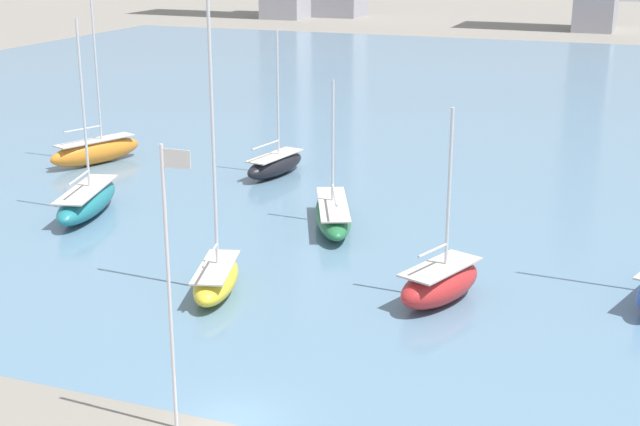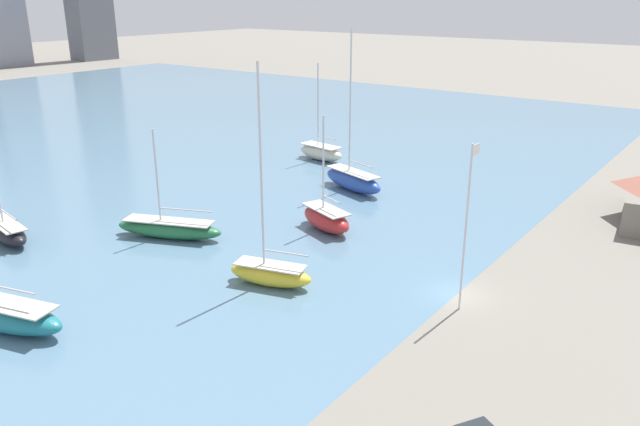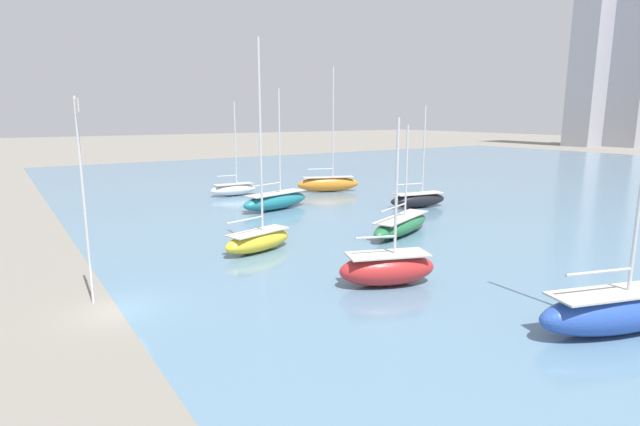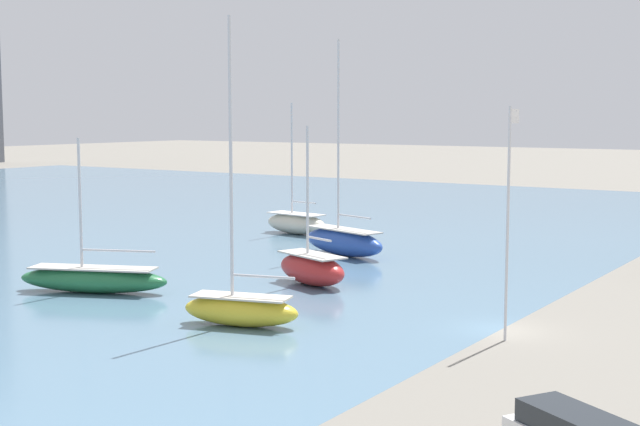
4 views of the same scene
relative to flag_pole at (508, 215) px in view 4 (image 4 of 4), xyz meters
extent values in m
plane|color=gray|center=(1.95, 1.03, -6.30)|extent=(500.00, 500.00, 0.00)
cylinder|color=silver|center=(-0.06, 0.00, -0.49)|extent=(0.14, 0.14, 11.62)
cube|color=white|center=(0.56, 0.00, 4.82)|extent=(1.10, 0.03, 0.70)
ellipsoid|color=#236B3D|center=(-2.97, 26.28, -5.48)|extent=(5.98, 9.94, 1.62)
cube|color=#BCB7AD|center=(-2.97, 26.28, -4.72)|extent=(4.90, 8.15, 0.10)
cube|color=#2D2D33|center=(-2.97, 26.28, -5.93)|extent=(0.83, 1.69, 0.73)
cylinder|color=silver|center=(-3.25, 26.95, -0.60)|extent=(0.18, 0.18, 8.15)
cylinder|color=silver|center=(-2.30, 24.70, -3.57)|extent=(2.04, 4.57, 0.14)
ellipsoid|color=beige|center=(26.88, 31.48, -5.32)|extent=(3.46, 7.22, 1.95)
cube|color=silver|center=(26.88, 31.48, -4.39)|extent=(2.84, 5.92, 0.10)
cube|color=#2D2D33|center=(26.88, 31.48, -5.85)|extent=(0.33, 1.26, 0.88)
cylinder|color=silver|center=(26.95, 32.00, 0.81)|extent=(0.18, 0.18, 10.31)
cylinder|color=silver|center=(26.75, 30.52, -3.24)|extent=(0.54, 2.98, 0.14)
ellipsoid|color=yellow|center=(-4.87, 12.90, -5.48)|extent=(3.82, 6.78, 1.63)
cube|color=beige|center=(-4.87, 12.90, -4.71)|extent=(3.13, 5.56, 0.10)
cube|color=#2D2D33|center=(-4.87, 12.90, -5.93)|extent=(0.47, 1.16, 0.73)
cylinder|color=silver|center=(-5.00, 13.37, 2.66)|extent=(0.18, 0.18, 14.64)
cylinder|color=silver|center=(-4.52, 11.67, -3.56)|extent=(1.10, 3.43, 0.14)
ellipsoid|color=#284CA8|center=(18.37, 20.93, -5.22)|extent=(4.91, 9.08, 2.14)
cube|color=#BCB7AD|center=(18.37, 20.93, -4.20)|extent=(4.02, 7.44, 0.10)
cube|color=#2D2D33|center=(18.37, 20.93, -5.81)|extent=(0.62, 1.55, 0.96)
cylinder|color=silver|center=(18.56, 21.56, 3.32)|extent=(0.18, 0.18, 14.94)
cylinder|color=silver|center=(17.99, 19.73, -3.05)|extent=(1.29, 3.70, 0.14)
ellipsoid|color=#B72828|center=(6.78, 16.19, -5.27)|extent=(4.53, 6.76, 2.05)
cube|color=#BCB7AD|center=(6.78, 16.19, -4.29)|extent=(3.72, 5.54, 0.10)
cube|color=#2D2D33|center=(6.78, 16.19, -5.83)|extent=(0.54, 1.11, 0.92)
cylinder|color=silver|center=(6.94, 16.63, -0.03)|extent=(0.18, 0.18, 8.42)
cylinder|color=silver|center=(6.50, 15.42, -3.14)|extent=(1.03, 2.47, 0.14)
cube|color=#23282D|center=(-14.22, -8.03, -4.79)|extent=(3.57, 4.41, 0.75)
camera|label=1|loc=(16.45, -27.28, 12.58)|focal=50.00mm
camera|label=2|loc=(-36.50, -14.86, 14.24)|focal=35.00mm
camera|label=3|loc=(29.74, -3.96, 4.32)|focal=28.00mm
camera|label=4|loc=(-41.31, -16.15, 4.89)|focal=50.00mm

